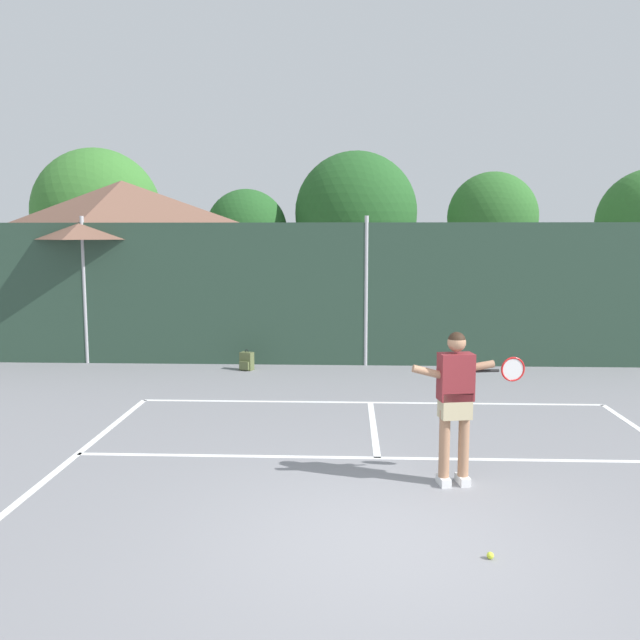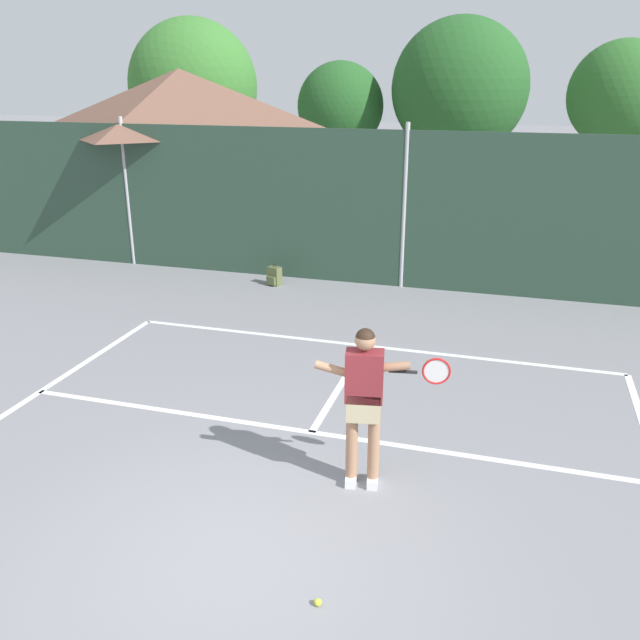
% 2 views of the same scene
% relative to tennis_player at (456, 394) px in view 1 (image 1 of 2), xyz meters
% --- Properties ---
extents(ground_plane, '(120.00, 120.00, 0.00)m').
position_rel_tennis_player_xyz_m(ground_plane, '(-0.88, -1.56, -1.11)').
color(ground_plane, gray).
extents(court_markings, '(8.30, 11.10, 0.01)m').
position_rel_tennis_player_xyz_m(court_markings, '(-0.88, -0.91, -1.11)').
color(court_markings, white).
rests_on(court_markings, ground).
extents(chainlink_fence, '(26.09, 0.09, 3.41)m').
position_rel_tennis_player_xyz_m(chainlink_fence, '(-0.88, 7.44, 0.52)').
color(chainlink_fence, '#284233').
rests_on(chainlink_fence, ground).
extents(clubhouse_building, '(6.31, 5.66, 4.44)m').
position_rel_tennis_player_xyz_m(clubhouse_building, '(-7.44, 10.46, 1.19)').
color(clubhouse_building, beige).
rests_on(clubhouse_building, ground).
extents(treeline_backdrop, '(26.48, 4.60, 6.40)m').
position_rel_tennis_player_xyz_m(treeline_backdrop, '(-2.10, 19.02, 2.56)').
color(treeline_backdrop, brown).
rests_on(treeline_backdrop, ground).
extents(tennis_player, '(1.41, 0.43, 1.85)m').
position_rel_tennis_player_xyz_m(tennis_player, '(0.00, 0.00, 0.00)').
color(tennis_player, silver).
rests_on(tennis_player, ground).
extents(tennis_ball, '(0.07, 0.07, 0.07)m').
position_rel_tennis_player_xyz_m(tennis_ball, '(0.04, -1.89, -1.08)').
color(tennis_ball, '#CCE033').
rests_on(tennis_ball, ground).
extents(backpack_olive, '(0.33, 0.32, 0.46)m').
position_rel_tennis_player_xyz_m(backpack_olive, '(-3.54, 6.76, -0.92)').
color(backpack_olive, '#566038').
rests_on(backpack_olive, ground).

